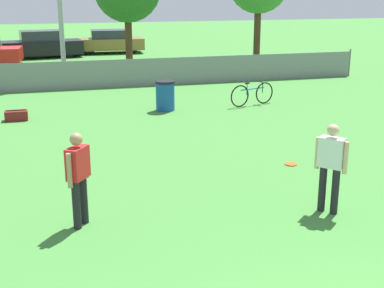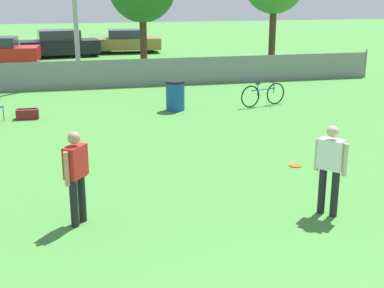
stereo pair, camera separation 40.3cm
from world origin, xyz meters
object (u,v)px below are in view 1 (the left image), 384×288
player_thrower_red (78,173)px  frisbee_disc (291,164)px  player_receiver_white (331,162)px  trash_bin (165,96)px  parked_car_dark (42,45)px  bicycle_sideline (252,94)px  gear_bag_sideline (16,116)px  parked_car_tan (109,42)px

player_thrower_red → frisbee_disc: player_thrower_red is taller
player_receiver_white → trash_bin: player_receiver_white is taller
trash_bin → player_receiver_white: bearing=-84.2°
frisbee_disc → parked_car_dark: 22.08m
trash_bin → parked_car_dark: parked_car_dark is taller
player_receiver_white → bicycle_sideline: size_ratio=0.92×
bicycle_sideline → parked_car_dark: parked_car_dark is taller
player_thrower_red → parked_car_dark: size_ratio=0.35×
frisbee_disc → trash_bin: trash_bin is taller
frisbee_disc → gear_bag_sideline: 8.55m
gear_bag_sideline → parked_car_dark: parked_car_dark is taller
player_receiver_white → parked_car_tan: size_ratio=0.38×
player_thrower_red → trash_bin: bearing=13.1°
frisbee_disc → parked_car_dark: size_ratio=0.06×
player_thrower_red → parked_car_dark: 23.45m
parked_car_tan → frisbee_disc: bearing=-84.0°
bicycle_sideline → player_thrower_red: bearing=-144.6°
player_thrower_red → player_receiver_white: bearing=-62.9°
bicycle_sideline → trash_bin: bearing=162.8°
frisbee_disc → parked_car_tan: parked_car_tan is taller
trash_bin → player_thrower_red: bearing=-112.2°
bicycle_sideline → parked_car_dark: bearing=96.6°
player_thrower_red → trash_bin: size_ratio=1.66×
trash_bin → gear_bag_sideline: 4.60m
player_thrower_red → bicycle_sideline: size_ratio=0.92×
bicycle_sideline → parked_car_dark: size_ratio=0.38×
parked_car_tan → player_receiver_white: bearing=-85.5°
frisbee_disc → gear_bag_sideline: size_ratio=0.43×
frisbee_disc → parked_car_tan: 22.69m
player_receiver_white → gear_bag_sideline: bearing=173.2°
gear_bag_sideline → player_receiver_white: bearing=-57.5°
frisbee_disc → parked_car_tan: size_ratio=0.07×
gear_bag_sideline → parked_car_dark: bearing=86.4°
frisbee_disc → parked_car_tan: bearing=92.8°
player_thrower_red → gear_bag_sideline: size_ratio=2.43×
gear_bag_sideline → parked_car_dark: 15.48m
bicycle_sideline → gear_bag_sideline: bicycle_sideline is taller
player_receiver_white → parked_car_dark: player_receiver_white is taller
trash_bin → frisbee_disc: bearing=-76.8°
player_thrower_red → parked_car_dark: (-0.28, 23.45, -0.20)m
player_receiver_white → player_thrower_red: (-4.22, 0.61, 0.00)m
player_thrower_red → frisbee_disc: (4.78, 1.97, -0.91)m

